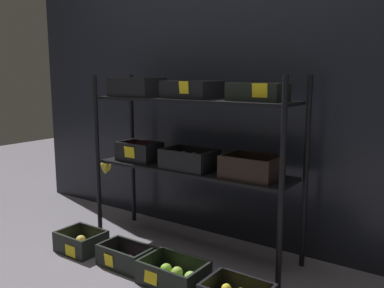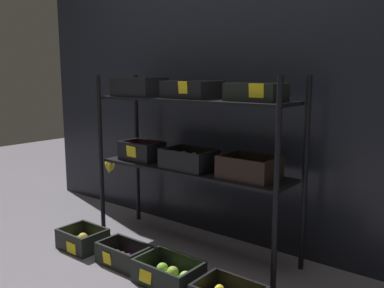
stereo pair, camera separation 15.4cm
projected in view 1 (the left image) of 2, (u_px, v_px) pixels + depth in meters
name	position (u px, v px, depth m)	size (l,w,h in m)	color
ground_plane	(192.00, 248.00, 2.84)	(10.00, 10.00, 0.00)	slate
storefront_wall	(222.00, 99.00, 2.98)	(3.83, 0.12, 2.03)	black
display_rack	(189.00, 134.00, 2.71)	(1.54, 0.40, 1.19)	black
crate_ground_apple_gold	(81.00, 243.00, 2.80)	(0.30, 0.25, 0.14)	black
crate_ground_plum	(126.00, 259.00, 2.58)	(0.34, 0.21, 0.13)	black
crate_ground_apple_green	(174.00, 275.00, 2.36)	(0.37, 0.26, 0.14)	black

